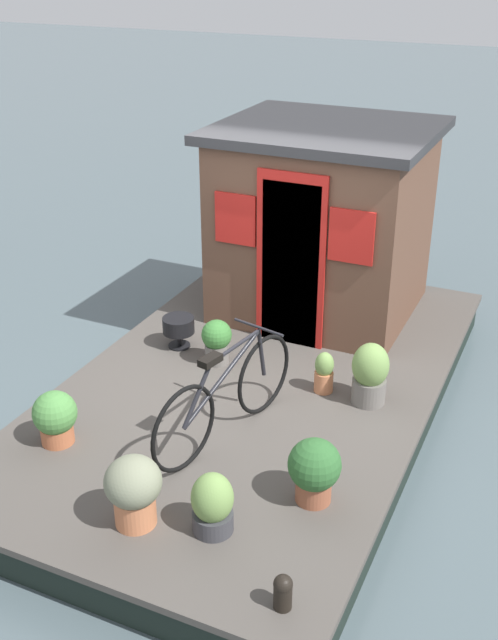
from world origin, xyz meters
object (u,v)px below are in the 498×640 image
bicycle (226,396)px  potted_plant_lavender (314,469)px  houseboat_cabin (323,220)px  potted_plant_thyme (370,373)px  potted_plant_geranium (217,340)px  potted_plant_fern (55,417)px  potted_plant_ivy (212,504)px  mooring_bollard (283,591)px  potted_plant_basil (324,372)px  charcoal_grill (179,326)px  potted_plant_sage (134,489)px

bicycle → potted_plant_lavender: bicycle is taller
houseboat_cabin → potted_plant_thyme: (-1.68, -1.08, -0.74)m
potted_plant_geranium → potted_plant_thyme: bearing=-92.9°
potted_plant_fern → potted_plant_ivy: size_ratio=0.99×
potted_plant_geranium → mooring_bollard: 3.14m
potted_plant_lavender → potted_plant_thyme: bearing=0.8°
houseboat_cabin → potted_plant_thyme: 2.13m
potted_plant_geranium → potted_plant_ivy: bearing=-153.9°
potted_plant_basil → potted_plant_fern: 2.41m
potted_plant_geranium → potted_plant_thyme: (-0.08, -1.56, 0.05)m
bicycle → potted_plant_geranium: bicycle is taller
houseboat_cabin → bicycle: (-2.70, -0.16, -0.64)m
potted_plant_lavender → potted_plant_ivy: 0.80m
houseboat_cabin → charcoal_grill: size_ratio=6.78×
potted_plant_thyme → mooring_bollard: size_ratio=2.32×
potted_plant_geranium → potted_plant_fern: bearing=161.1°
potted_plant_lavender → potted_plant_fern: potted_plant_lavender is taller
potted_plant_thyme → mooring_bollard: 2.53m
bicycle → potted_plant_ivy: size_ratio=3.66×
potted_plant_sage → potted_plant_ivy: 0.56m
potted_plant_fern → mooring_bollard: potted_plant_fern is taller
potted_plant_geranium → potted_plant_ivy: size_ratio=0.96×
potted_plant_basil → potted_plant_fern: potted_plant_fern is taller
potted_plant_ivy → mooring_bollard: size_ratio=1.87×
potted_plant_geranium → charcoal_grill: bearing=75.6°
potted_plant_lavender → mooring_bollard: (-1.04, -0.18, -0.15)m
potted_plant_lavender → potted_plant_thyme: 1.47m
potted_plant_sage → potted_plant_lavender: size_ratio=1.06×
houseboat_cabin → potted_plant_sage: size_ratio=4.01×
houseboat_cabin → potted_plant_fern: size_ratio=4.71×
potted_plant_fern → potted_plant_ivy: 1.70m
potted_plant_basil → potted_plant_geranium: 1.14m
potted_plant_thyme → potted_plant_sage: bearing=155.0°
potted_plant_fern → mooring_bollard: size_ratio=1.86×
potted_plant_geranium → potted_plant_ivy: potted_plant_ivy is taller
houseboat_cabin → potted_plant_fern: 3.61m
potted_plant_sage → potted_plant_lavender: 1.31m
potted_plant_thyme → charcoal_grill: potted_plant_thyme is taller
bicycle → potted_plant_fern: bicycle is taller
bicycle → potted_plant_geranium: size_ratio=3.80×
houseboat_cabin → potted_plant_geranium: size_ratio=4.88×
potted_plant_thyme → charcoal_grill: bearing=84.3°
houseboat_cabin → potted_plant_ivy: bearing=-171.4°
charcoal_grill → mooring_bollard: charcoal_grill is taller
potted_plant_lavender → potted_plant_fern: 2.19m
houseboat_cabin → mooring_bollard: 4.48m
potted_plant_thyme → potted_plant_ivy: 2.13m
houseboat_cabin → potted_plant_lavender: 3.43m
bicycle → potted_plant_sage: bicycle is taller
potted_plant_thyme → potted_plant_ivy: bearing=166.1°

